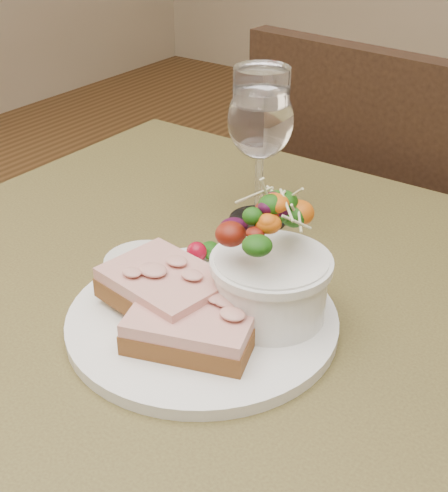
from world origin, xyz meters
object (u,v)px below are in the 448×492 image
Objects in this scene: sandwich_back at (165,288)px; salad_bowl at (271,260)px; cafe_table at (200,388)px; chair_far at (384,335)px; wine_glass at (260,125)px; dinner_plate at (202,320)px; sandwich_front at (193,325)px; ramekin at (144,273)px.

sandwich_back is 0.11m from salad_bowl.
chair_far is at bearing 93.36° from cafe_table.
dinner_plate is at bearing -70.66° from wine_glass.
salad_bowl is at bearing 39.23° from sandwich_back.
cafe_table is at bearing -163.36° from salad_bowl.
sandwich_front is 0.09m from salad_bowl.
dinner_plate is 0.08m from ramekin.
ramekin is at bearing 139.65° from sandwich_front.
sandwich_back reaches higher than sandwich_front.
wine_glass is at bearing 109.34° from dinner_plate.
chair_far is (-0.04, 0.66, -0.36)m from cafe_table.
sandwich_back is 0.98× the size of salad_bowl.
ramekin reaches higher than sandwich_front.
sandwich_back is at bearing 97.94° from chair_far.
chair_far is 5.14× the size of wine_glass.
ramekin is (-0.07, 0.00, 0.03)m from dinner_plate.
dinner_plate is at bearing 100.90° from chair_far.
salad_bowl is 0.22m from wine_glass.
dinner_plate is (0.02, -0.02, 0.11)m from cafe_table.
ramekin is at bearing -162.94° from salad_bowl.
sandwich_back is at bearing 137.29° from sandwich_front.
sandwich_back is 0.24m from wine_glass.
wine_glass is (-0.05, 0.19, 0.22)m from cafe_table.
ramekin is 0.13m from salad_bowl.
salad_bowl is (0.09, 0.05, 0.04)m from sandwich_back.
ramekin is at bearing -162.40° from cafe_table.
cafe_table is 6.30× the size of salad_bowl.
sandwich_back is at bearing -79.98° from wine_glass.
chair_far is 0.84m from sandwich_back.
wine_glass reaches higher than ramekin.
salad_bowl reaches higher than ramekin.
chair_far reaches higher than ramekin.
sandwich_front reaches higher than dinner_plate.
salad_bowl is at bearing 16.64° from cafe_table.
ramekin is 0.56× the size of salad_bowl.
sandwich_front is at bearing -15.53° from sandwich_back.
wine_glass reaches higher than dinner_plate.
salad_bowl is (0.05, 0.04, 0.07)m from dinner_plate.
cafe_table is at bearing 17.60° from ramekin.
sandwich_front is at bearing -64.79° from dinner_plate.
cafe_table is 0.30m from wine_glass.
chair_far is at bearing 99.66° from salad_bowl.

